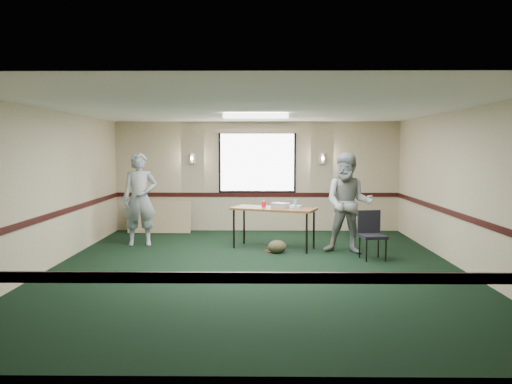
{
  "coord_description": "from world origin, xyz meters",
  "views": [
    {
      "loc": [
        0.11,
        -8.31,
        2.04
      ],
      "look_at": [
        0.0,
        1.3,
        1.2
      ],
      "focal_mm": 35.0,
      "sensor_mm": 36.0,
      "label": 1
    }
  ],
  "objects_px": {
    "person_left": "(140,199)",
    "person_right": "(348,203)",
    "projector": "(280,205)",
    "conference_chair": "(371,231)",
    "folding_table": "(274,211)"
  },
  "relations": [
    {
      "from": "folding_table",
      "to": "projector",
      "type": "bearing_deg",
      "value": 10.32
    },
    {
      "from": "projector",
      "to": "conference_chair",
      "type": "xyz_separation_m",
      "value": [
        1.65,
        -0.89,
        -0.37
      ]
    },
    {
      "from": "projector",
      "to": "person_right",
      "type": "bearing_deg",
      "value": 18.14
    },
    {
      "from": "person_left",
      "to": "person_right",
      "type": "xyz_separation_m",
      "value": [
        4.25,
        -0.79,
        0.0
      ]
    },
    {
      "from": "conference_chair",
      "to": "person_right",
      "type": "bearing_deg",
      "value": 116.89
    },
    {
      "from": "projector",
      "to": "person_left",
      "type": "relative_size",
      "value": 0.16
    },
    {
      "from": "person_left",
      "to": "person_right",
      "type": "distance_m",
      "value": 4.33
    },
    {
      "from": "conference_chair",
      "to": "person_right",
      "type": "xyz_separation_m",
      "value": [
        -0.35,
        0.49,
        0.46
      ]
    },
    {
      "from": "folding_table",
      "to": "conference_chair",
      "type": "xyz_separation_m",
      "value": [
        1.78,
        -0.92,
        -0.26
      ]
    },
    {
      "from": "folding_table",
      "to": "person_left",
      "type": "distance_m",
      "value": 2.85
    },
    {
      "from": "conference_chair",
      "to": "folding_table",
      "type": "bearing_deg",
      "value": 144.28
    },
    {
      "from": "conference_chair",
      "to": "person_right",
      "type": "distance_m",
      "value": 0.75
    },
    {
      "from": "projector",
      "to": "conference_chair",
      "type": "relative_size",
      "value": 0.34
    },
    {
      "from": "projector",
      "to": "person_right",
      "type": "relative_size",
      "value": 0.16
    },
    {
      "from": "person_right",
      "to": "projector",
      "type": "bearing_deg",
      "value": 177.84
    }
  ]
}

